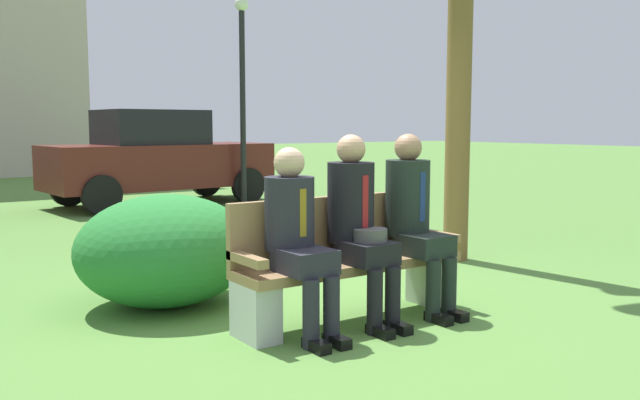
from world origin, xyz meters
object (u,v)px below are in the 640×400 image
(seated_man_right, at_px, (415,213))
(street_lamp, at_px, (242,79))
(parked_car_far, at_px, (158,158))
(seated_man_left, at_px, (297,231))
(park_bench, at_px, (347,263))
(seated_man_middle, at_px, (358,220))
(shrub_near_bench, at_px, (166,250))

(seated_man_right, relative_size, street_lamp, 0.37)
(seated_man_right, xyz_separation_m, parked_car_far, (1.00, 7.78, 0.08))
(seated_man_right, distance_m, street_lamp, 7.41)
(seated_man_left, height_order, street_lamp, street_lamp)
(park_bench, height_order, seated_man_left, seated_man_left)
(seated_man_right, bearing_deg, seated_man_middle, -179.40)
(park_bench, bearing_deg, seated_man_middle, -86.07)
(park_bench, relative_size, seated_man_left, 1.41)
(shrub_near_bench, bearing_deg, seated_man_right, -39.59)
(seated_man_middle, xyz_separation_m, street_lamp, (2.79, 6.91, 1.47))
(seated_man_left, relative_size, street_lamp, 0.35)
(seated_man_middle, bearing_deg, park_bench, 93.93)
(seated_man_middle, bearing_deg, parked_car_far, 78.78)
(seated_man_left, relative_size, seated_man_middle, 0.94)
(seated_man_middle, relative_size, street_lamp, 0.37)
(seated_man_middle, relative_size, seated_man_right, 1.00)
(shrub_near_bench, xyz_separation_m, parked_car_far, (2.50, 6.54, 0.40))
(park_bench, xyz_separation_m, shrub_near_bench, (-0.95, 1.12, 0.02))
(seated_man_right, xyz_separation_m, street_lamp, (2.25, 6.90, 1.46))
(street_lamp, bearing_deg, seated_man_middle, -112.01)
(shrub_near_bench, distance_m, street_lamp, 7.02)
(shrub_near_bench, bearing_deg, parked_car_far, 69.09)
(parked_car_far, height_order, street_lamp, street_lamp)
(seated_man_left, xyz_separation_m, street_lamp, (3.32, 6.91, 1.50))
(seated_man_right, relative_size, shrub_near_bench, 0.96)
(parked_car_far, bearing_deg, park_bench, -101.46)
(shrub_near_bench, relative_size, street_lamp, 0.39)
(seated_man_middle, height_order, parked_car_far, parked_car_far)
(street_lamp, bearing_deg, park_bench, -112.44)
(seated_man_right, height_order, street_lamp, street_lamp)
(street_lamp, bearing_deg, seated_man_right, -108.03)
(seated_man_left, bearing_deg, shrub_near_bench, 109.01)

